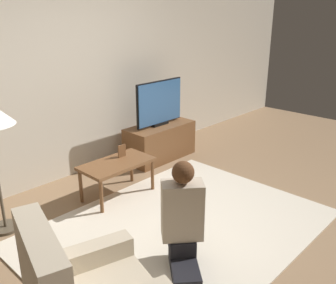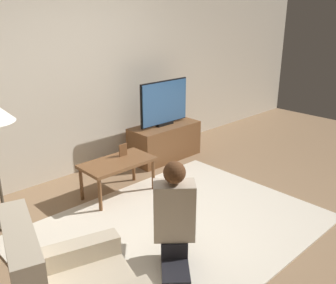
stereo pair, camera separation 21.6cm
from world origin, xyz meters
name	(u,v)px [view 2 (the right image)]	position (x,y,z in m)	size (l,w,h in m)	color
ground_plane	(176,229)	(0.00, 0.00, 0.00)	(10.00, 10.00, 0.00)	#896B4C
wall_back	(67,75)	(0.00, 1.93, 1.30)	(10.00, 0.06, 2.60)	beige
rug	(176,228)	(0.00, 0.00, 0.01)	(2.89, 2.13, 0.02)	beige
tv_stand	(165,141)	(1.21, 1.47, 0.25)	(1.05, 0.47, 0.50)	brown
tv	(164,103)	(1.21, 1.47, 0.83)	(0.85, 0.08, 0.64)	black
coffee_table	(118,165)	(0.03, 0.99, 0.38)	(0.84, 0.46, 0.43)	brown
person_kneeling	(174,217)	(-0.39, -0.38, 0.47)	(0.71, 0.77, 0.94)	black
picture_frame	(123,150)	(0.17, 1.07, 0.50)	(0.11, 0.01, 0.15)	brown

